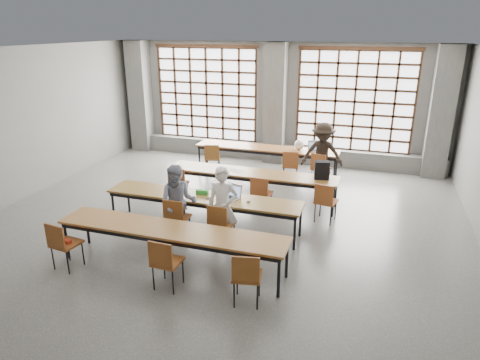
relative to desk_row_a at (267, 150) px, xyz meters
name	(u,v)px	position (x,y,z in m)	size (l,w,h in m)	color
floor	(211,235)	(-0.06, -4.08, -0.66)	(11.00, 11.00, 0.00)	#51524F
ceiling	(207,52)	(-0.06, -4.08, 2.84)	(11.00, 11.00, 0.00)	silver
wall_back	(277,102)	(-0.06, 1.42, 1.09)	(10.00, 10.00, 0.00)	slate
column_left	(140,97)	(-4.56, 1.14, 1.09)	(0.60, 0.55, 3.50)	#52524F
column_mid	(275,104)	(-0.06, 1.14, 1.09)	(0.60, 0.55, 3.50)	#52524F
column_right	(441,113)	(4.44, 1.14, 1.09)	(0.60, 0.55, 3.50)	#52524F
window_left	(207,94)	(-2.31, 1.34, 1.24)	(3.32, 0.12, 3.00)	white
window_right	(355,102)	(2.19, 1.34, 1.24)	(3.32, 0.12, 3.00)	white
sill_ledge	(274,152)	(-0.06, 1.22, -0.41)	(9.80, 0.35, 0.50)	#52524F
desk_row_a	(267,150)	(0.00, 0.00, 0.00)	(4.00, 0.70, 0.73)	brown
desk_row_b	(251,175)	(0.21, -2.18, 0.00)	(4.00, 0.70, 0.73)	brown
desk_row_c	(203,199)	(-0.30, -3.88, 0.00)	(4.00, 0.70, 0.73)	brown
desk_row_d	(171,232)	(-0.24, -5.41, 0.00)	(4.00, 0.70, 0.73)	brown
chair_back_left	(212,156)	(-1.38, -0.63, -0.13)	(0.52, 0.52, 0.88)	brown
chair_back_mid	(291,163)	(0.81, -0.63, -0.13)	(0.48, 0.49, 0.88)	brown
chair_back_right	(320,166)	(1.58, -0.63, -0.13)	(0.52, 0.53, 0.88)	maroon
chair_mid_left	(178,182)	(-1.38, -2.81, -0.13)	(0.50, 0.50, 0.88)	brown
chair_mid_centre	(261,191)	(0.60, -2.81, -0.13)	(0.44, 0.44, 0.88)	brown
chair_mid_right	(325,199)	(1.99, -2.81, -0.13)	(0.49, 0.50, 0.88)	brown
chair_front_left	(176,215)	(-0.59, -4.51, -0.13)	(0.44, 0.44, 0.88)	brown
chair_front_right	(220,222)	(0.29, -4.51, -0.13)	(0.47, 0.47, 0.88)	brown
chair_near_left	(62,241)	(-1.95, -6.04, -0.13)	(0.47, 0.48, 0.88)	brown
chair_near_mid	(165,259)	(-0.04, -6.04, -0.13)	(0.43, 0.44, 0.88)	brown
chair_near_right	(247,274)	(1.28, -6.03, -0.13)	(0.49, 0.49, 0.88)	brown
student_male	(223,207)	(0.30, -4.38, 0.11)	(0.56, 0.37, 1.54)	white
student_female	(178,203)	(-0.60, -4.38, 0.08)	(0.72, 0.56, 1.49)	navy
student_back	(322,154)	(1.60, -0.50, 0.15)	(1.06, 0.61, 1.64)	black
laptop_front	(232,194)	(0.27, -3.78, 0.13)	(0.44, 0.41, 0.26)	silver
laptop_back	(315,148)	(1.33, 0.11, 0.13)	(0.44, 0.41, 0.26)	#B5B5BA
mouse	(248,201)	(0.65, -3.90, 0.08)	(0.10, 0.06, 0.04)	silver
green_box	(202,192)	(-0.35, -3.80, 0.11)	(0.25, 0.09, 0.09)	#287C29
phone	(210,198)	(-0.12, -3.98, 0.07)	(0.13, 0.06, 0.01)	black
paper_sheet_a	(228,169)	(-0.39, -2.13, 0.07)	(0.30, 0.21, 0.00)	white
paper_sheet_b	(238,171)	(-0.09, -2.23, 0.07)	(0.30, 0.21, 0.00)	silver
backpack	(322,170)	(1.81, -2.13, 0.27)	(0.32, 0.20, 0.40)	black
plastic_bag	(299,145)	(0.90, 0.05, 0.21)	(0.26, 0.21, 0.29)	white
red_pouch	(66,241)	(-1.94, -5.96, -0.16)	(0.20, 0.08, 0.06)	#AA2914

